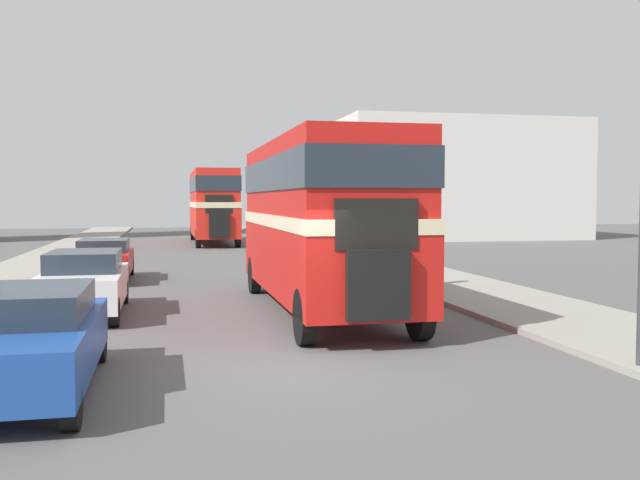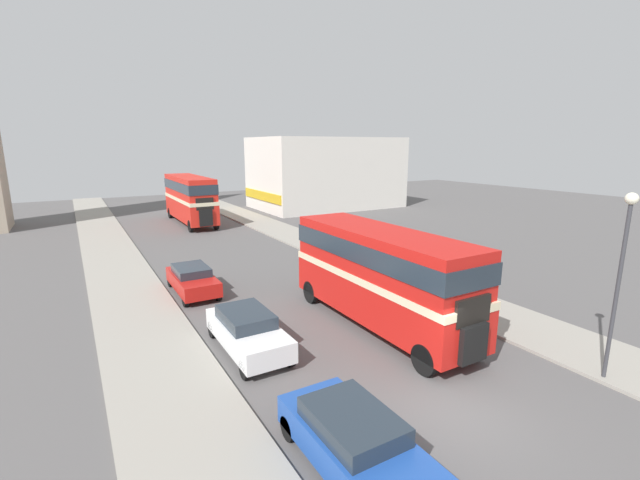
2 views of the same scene
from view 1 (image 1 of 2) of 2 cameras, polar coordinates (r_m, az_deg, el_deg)
The scene contains 9 objects.
ground_plane at distance 11.30m, azimuth -2.54°, elevation -10.47°, with size 120.00×120.00×0.00m, color #565454.
double_decker_bus at distance 16.96m, azimuth 0.02°, elevation 2.30°, with size 2.54×9.58×4.03m.
bus_distant at distance 44.50m, azimuth -8.56°, elevation 3.13°, with size 2.51×10.40×4.45m.
car_parked_near at distance 10.73m, azimuth -22.49°, elevation -7.32°, with size 1.84×4.50×1.44m.
car_parked_mid at distance 17.45m, azimuth -18.35°, elevation -3.21°, with size 1.78×4.42×1.48m.
car_parked_far at distance 24.65m, azimuth -16.91°, elevation -1.46°, with size 1.76×4.22×1.37m.
pedestrian_walking at distance 21.71m, azimuth 9.03°, elevation -1.24°, with size 0.32×0.32×1.56m.
bicycle_on_pavement at distance 29.01m, azimuth 4.69°, elevation -1.13°, with size 0.05×1.76×0.78m.
shop_building_block at distance 51.73m, azimuth 10.38°, elevation 4.73°, with size 16.62×10.39×8.18m.
Camera 1 is at (-1.84, -10.82, 2.67)m, focal length 40.00 mm.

